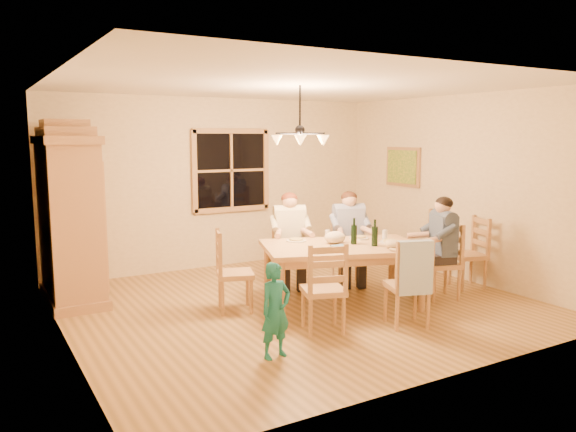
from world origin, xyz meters
TOP-DOWN VIEW (x-y plane):
  - floor at (0.00, 0.00)m, footprint 5.50×5.50m
  - ceiling at (0.00, 0.00)m, footprint 5.50×5.00m
  - wall_back at (0.00, 2.50)m, footprint 5.50×0.02m
  - wall_left at (-2.75, 0.00)m, footprint 0.02×5.00m
  - wall_right at (2.75, 0.00)m, footprint 0.02×5.00m
  - window at (0.20, 2.47)m, footprint 1.30×0.06m
  - painting at (2.71, 1.20)m, footprint 0.06×0.78m
  - chandelier at (-0.00, 0.00)m, footprint 0.77×0.68m
  - armoire at (-2.42, 1.60)m, footprint 0.66×1.40m
  - dining_table at (0.46, -0.26)m, footprint 2.20×1.73m
  - chair_far_left at (0.30, 0.76)m, footprint 0.55×0.54m
  - chair_far_right at (1.11, 0.48)m, footprint 0.55×0.54m
  - chair_near_left at (-0.29, -0.96)m, footprint 0.55×0.54m
  - chair_near_right at (0.62, -1.27)m, footprint 0.55×0.54m
  - chair_end_left at (-0.80, 0.17)m, footprint 0.54×0.55m
  - chair_end_right at (1.73, -0.69)m, footprint 0.54×0.55m
  - adult_woman at (0.30, 0.76)m, footprint 0.50×0.52m
  - adult_plaid_man at (1.11, 0.48)m, footprint 0.50×0.52m
  - adult_slate_man at (1.73, -0.69)m, footprint 0.52×0.50m
  - towel at (0.56, -1.45)m, footprint 0.39×0.22m
  - wine_bottle_a at (0.62, -0.29)m, footprint 0.08×0.08m
  - wine_bottle_b at (0.76, -0.52)m, footprint 0.08×0.08m
  - plate_woman at (0.08, 0.22)m, footprint 0.26×0.26m
  - plate_plaid at (0.89, -0.03)m, footprint 0.26×0.26m
  - plate_slate at (1.07, -0.45)m, footprint 0.26×0.26m
  - wine_glass_a at (0.46, 0.06)m, footprint 0.06×0.06m
  - wine_glass_b at (1.10, -0.31)m, footprint 0.06×0.06m
  - cap at (0.84, -0.76)m, footprint 0.20×0.20m
  - napkin at (0.32, -0.40)m, footprint 0.22×0.19m
  - cloth_bundle at (0.44, -0.14)m, footprint 0.28×0.22m
  - child at (-1.08, -1.34)m, footprint 0.37×0.27m
  - chair_spare_front at (2.45, -0.48)m, footprint 0.53×0.54m
  - chair_spare_back at (2.45, 0.28)m, footprint 0.44×0.46m

SIDE VIEW (x-z plane):
  - floor at x=0.00m, z-range 0.00..0.00m
  - chair_far_left at x=0.30m, z-range -0.19..0.80m
  - chair_far_right at x=1.11m, z-range -0.19..0.80m
  - chair_near_left at x=-0.29m, z-range -0.19..0.80m
  - chair_near_right at x=0.62m, z-range -0.19..0.80m
  - chair_end_left at x=-0.80m, z-range -0.19..0.80m
  - chair_end_right at x=1.73m, z-range -0.19..0.80m
  - chair_spare_front at x=2.45m, z-range -0.19..0.80m
  - chair_spare_back at x=2.45m, z-range -0.19..0.80m
  - child at x=-1.08m, z-range 0.00..0.92m
  - dining_table at x=0.46m, z-range 0.28..1.04m
  - towel at x=0.56m, z-range 0.41..0.99m
  - plate_woman at x=0.08m, z-range 0.76..0.78m
  - plate_plaid at x=0.89m, z-range 0.76..0.78m
  - plate_slate at x=1.07m, z-range 0.76..0.78m
  - napkin at x=0.32m, z-range 0.76..0.79m
  - cap at x=0.84m, z-range 0.76..0.87m
  - wine_glass_a at x=0.46m, z-range 0.76..0.90m
  - wine_glass_b at x=1.10m, z-range 0.76..0.90m
  - cloth_bundle at x=0.44m, z-range 0.76..0.91m
  - adult_woman at x=0.30m, z-range 0.40..1.28m
  - adult_plaid_man at x=1.11m, z-range 0.40..1.28m
  - adult_slate_man at x=1.73m, z-range 0.40..1.28m
  - wine_bottle_a at x=0.62m, z-range 0.76..1.09m
  - wine_bottle_b at x=0.76m, z-range 0.76..1.09m
  - armoire at x=-2.42m, z-range -0.09..2.21m
  - wall_back at x=0.00m, z-range 0.00..2.70m
  - wall_left at x=-2.75m, z-range 0.00..2.70m
  - wall_right at x=2.75m, z-range 0.00..2.70m
  - window at x=0.20m, z-range 0.90..2.20m
  - painting at x=2.71m, z-range 1.28..1.92m
  - chandelier at x=0.00m, z-range 1.72..2.43m
  - ceiling at x=0.00m, z-range 2.69..2.71m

